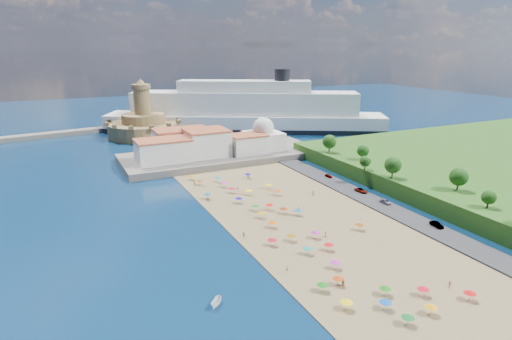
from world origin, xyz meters
TOP-DOWN VIEW (x-y plane):
  - ground at (0.00, 0.00)m, footprint 700.00×700.00m
  - terrace at (10.00, 73.00)m, footprint 90.00×36.00m
  - jetty at (-12.00, 108.00)m, footprint 18.00×70.00m
  - waterfront_buildings at (-3.05, 73.64)m, footprint 57.00×29.00m
  - domed_building at (30.00, 71.00)m, footprint 16.00×16.00m
  - fortress at (-12.00, 138.00)m, footprint 40.00×40.00m
  - cruise_ship at (46.93, 129.42)m, footprint 159.18×102.32m
  - beach_parasols at (-2.32, -12.12)m, footprint 32.47×115.87m
  - beachgoers at (-1.72, -2.26)m, footprint 38.60×97.68m
  - moored_boats at (-31.23, -44.48)m, footprint 8.24×25.75m
  - parked_cars at (36.00, -1.41)m, footprint 2.82×56.65m
  - hillside_trees at (48.64, -6.75)m, footprint 16.09×105.42m

SIDE VIEW (x-z plane):
  - ground at x=0.00m, z-range 0.00..0.00m
  - moored_boats at x=-31.23m, z-range -0.02..1.53m
  - beachgoers at x=-1.72m, z-range 0.20..2.08m
  - jetty at x=-12.00m, z-range 0.00..2.40m
  - parked_cars at x=36.00m, z-range 0.64..2.06m
  - terrace at x=10.00m, z-range 0.00..3.00m
  - beach_parasols at x=-2.32m, z-range 1.05..3.25m
  - fortress at x=-12.00m, z-range -9.52..22.88m
  - waterfront_buildings at x=-3.05m, z-range 2.38..13.38m
  - domed_building at x=30.00m, z-range 1.47..16.47m
  - hillside_trees at x=48.64m, z-range 6.37..14.12m
  - cruise_ship at x=46.93m, z-range -7.48..29.22m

